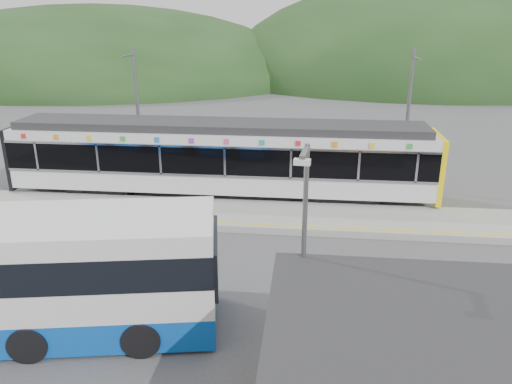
# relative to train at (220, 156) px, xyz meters

# --- Properties ---
(ground) EXTENTS (120.00, 120.00, 0.00)m
(ground) POSITION_rel_train_xyz_m (2.14, -6.00, -2.06)
(ground) COLOR #4C4C4F
(ground) RESTS_ON ground
(hills) EXTENTS (146.00, 149.00, 26.00)m
(hills) POSITION_rel_train_xyz_m (8.33, -0.71, -2.06)
(hills) COLOR #1E3D19
(hills) RESTS_ON ground
(platform) EXTENTS (26.00, 3.20, 0.30)m
(platform) POSITION_rel_train_xyz_m (2.14, -2.70, -1.91)
(platform) COLOR #9E9E99
(platform) RESTS_ON ground
(yellow_line) EXTENTS (26.00, 0.10, 0.01)m
(yellow_line) POSITION_rel_train_xyz_m (2.14, -4.00, -1.76)
(yellow_line) COLOR yellow
(yellow_line) RESTS_ON platform
(train) EXTENTS (20.44, 3.01, 3.74)m
(train) POSITION_rel_train_xyz_m (0.00, 0.00, 0.00)
(train) COLOR black
(train) RESTS_ON ground
(catenary_mast_west) EXTENTS (0.18, 1.80, 7.00)m
(catenary_mast_west) POSITION_rel_train_xyz_m (-4.86, 2.56, 1.58)
(catenary_mast_west) COLOR slate
(catenary_mast_west) RESTS_ON ground
(catenary_mast_east) EXTENTS (0.18, 1.80, 7.00)m
(catenary_mast_east) POSITION_rel_train_xyz_m (9.14, 2.56, 1.58)
(catenary_mast_east) COLOR slate
(catenary_mast_east) RESTS_ON ground
(lamp_post) EXTENTS (0.37, 1.04, 5.80)m
(lamp_post) POSITION_rel_train_xyz_m (4.21, -12.17, 1.40)
(lamp_post) COLOR slate
(lamp_post) RESTS_ON ground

